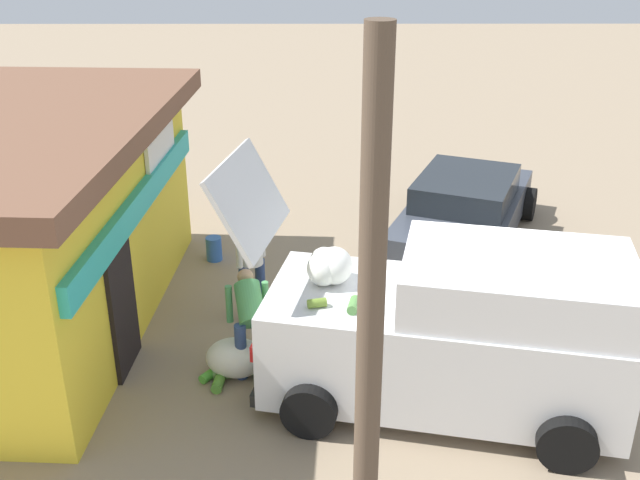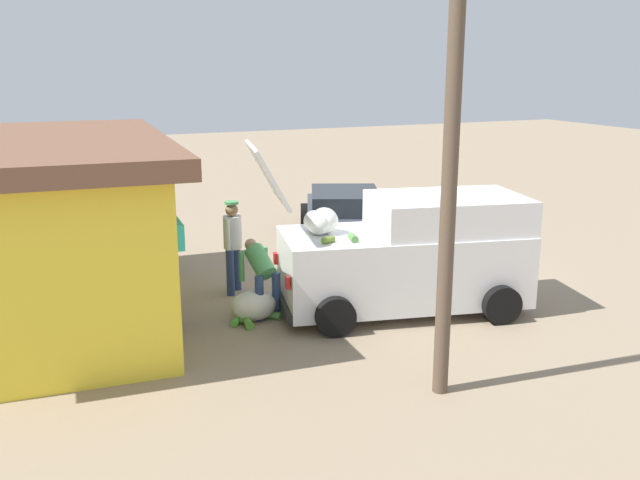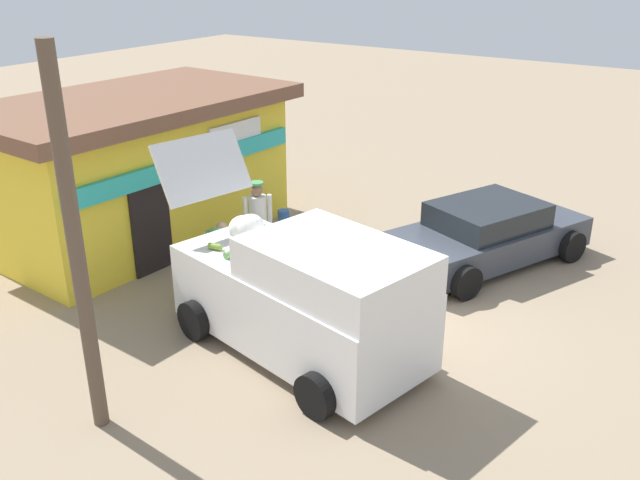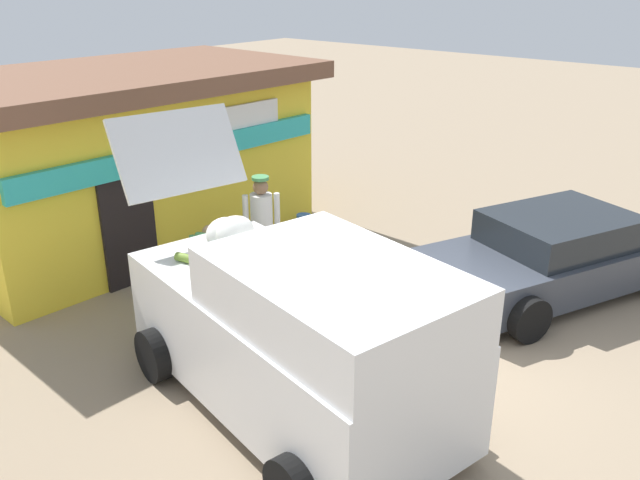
{
  "view_description": "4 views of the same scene",
  "coord_description": "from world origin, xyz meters",
  "px_view_note": "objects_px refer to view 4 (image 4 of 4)",
  "views": [
    {
      "loc": [
        -9.37,
        2.09,
        5.62
      ],
      "look_at": [
        0.79,
        2.05,
        1.02
      ],
      "focal_mm": 41.74,
      "sensor_mm": 36.0,
      "label": 1
    },
    {
      "loc": [
        -11.97,
        6.55,
        4.27
      ],
      "look_at": [
        -0.33,
        1.55,
        1.02
      ],
      "focal_mm": 39.41,
      "sensor_mm": 36.0,
      "label": 2
    },
    {
      "loc": [
        -9.38,
        -4.96,
        5.87
      ],
      "look_at": [
        0.58,
        1.78,
        0.77
      ],
      "focal_mm": 38.88,
      "sensor_mm": 36.0,
      "label": 3
    },
    {
      "loc": [
        -6.4,
        -3.74,
        4.63
      ],
      "look_at": [
        -0.12,
        1.52,
        1.27
      ],
      "focal_mm": 37.24,
      "sensor_mm": 36.0,
      "label": 4
    }
  ],
  "objects_px": {
    "vendor_standing": "(262,223)",
    "unloaded_banana_pile": "(182,302)",
    "paint_bucket": "(304,225)",
    "customer_bending": "(198,266)",
    "delivery_van": "(296,331)",
    "storefront_bar": "(128,155)",
    "parked_sedan": "(557,254)"
  },
  "relations": [
    {
      "from": "vendor_standing",
      "to": "unloaded_banana_pile",
      "type": "bearing_deg",
      "value": 175.58
    },
    {
      "from": "vendor_standing",
      "to": "paint_bucket",
      "type": "distance_m",
      "value": 2.23
    },
    {
      "from": "customer_bending",
      "to": "paint_bucket",
      "type": "distance_m",
      "value": 3.46
    },
    {
      "from": "delivery_van",
      "to": "customer_bending",
      "type": "relative_size",
      "value": 3.84
    },
    {
      "from": "storefront_bar",
      "to": "delivery_van",
      "type": "height_order",
      "value": "storefront_bar"
    },
    {
      "from": "parked_sedan",
      "to": "paint_bucket",
      "type": "distance_m",
      "value": 4.52
    },
    {
      "from": "delivery_van",
      "to": "customer_bending",
      "type": "distance_m",
      "value": 2.59
    },
    {
      "from": "parked_sedan",
      "to": "storefront_bar",
      "type": "bearing_deg",
      "value": 113.25
    },
    {
      "from": "customer_bending",
      "to": "paint_bucket",
      "type": "height_order",
      "value": "customer_bending"
    },
    {
      "from": "storefront_bar",
      "to": "customer_bending",
      "type": "bearing_deg",
      "value": -110.66
    },
    {
      "from": "storefront_bar",
      "to": "customer_bending",
      "type": "height_order",
      "value": "storefront_bar"
    },
    {
      "from": "parked_sedan",
      "to": "unloaded_banana_pile",
      "type": "distance_m",
      "value": 5.66
    },
    {
      "from": "parked_sedan",
      "to": "unloaded_banana_pile",
      "type": "xyz_separation_m",
      "value": [
        -4.26,
        3.72,
        -0.36
      ]
    },
    {
      "from": "parked_sedan",
      "to": "paint_bucket",
      "type": "xyz_separation_m",
      "value": [
        -0.82,
        4.43,
        -0.38
      ]
    },
    {
      "from": "delivery_van",
      "to": "vendor_standing",
      "type": "distance_m",
      "value": 3.32
    },
    {
      "from": "delivery_van",
      "to": "paint_bucket",
      "type": "distance_m",
      "value": 5.31
    },
    {
      "from": "storefront_bar",
      "to": "parked_sedan",
      "type": "xyz_separation_m",
      "value": [
        2.89,
        -6.72,
        -0.98
      ]
    },
    {
      "from": "vendor_standing",
      "to": "unloaded_banana_pile",
      "type": "relative_size",
      "value": 1.78
    },
    {
      "from": "delivery_van",
      "to": "parked_sedan",
      "type": "bearing_deg",
      "value": -12.03
    },
    {
      "from": "unloaded_banana_pile",
      "to": "customer_bending",
      "type": "bearing_deg",
      "value": -53.58
    },
    {
      "from": "vendor_standing",
      "to": "storefront_bar",
      "type": "bearing_deg",
      "value": 92.96
    },
    {
      "from": "storefront_bar",
      "to": "paint_bucket",
      "type": "xyz_separation_m",
      "value": [
        2.07,
        -2.29,
        -1.36
      ]
    },
    {
      "from": "parked_sedan",
      "to": "customer_bending",
      "type": "distance_m",
      "value": 5.4
    },
    {
      "from": "delivery_van",
      "to": "parked_sedan",
      "type": "distance_m",
      "value": 4.94
    },
    {
      "from": "delivery_van",
      "to": "storefront_bar",
      "type": "bearing_deg",
      "value": 71.28
    },
    {
      "from": "delivery_van",
      "to": "paint_bucket",
      "type": "relative_size",
      "value": 11.86
    },
    {
      "from": "parked_sedan",
      "to": "vendor_standing",
      "type": "height_order",
      "value": "vendor_standing"
    },
    {
      "from": "delivery_van",
      "to": "parked_sedan",
      "type": "xyz_separation_m",
      "value": [
        4.82,
        -1.03,
        -0.42
      ]
    },
    {
      "from": "delivery_van",
      "to": "unloaded_banana_pile",
      "type": "height_order",
      "value": "delivery_van"
    },
    {
      "from": "vendor_standing",
      "to": "unloaded_banana_pile",
      "type": "height_order",
      "value": "vendor_standing"
    },
    {
      "from": "unloaded_banana_pile",
      "to": "storefront_bar",
      "type": "bearing_deg",
      "value": 65.48
    },
    {
      "from": "parked_sedan",
      "to": "customer_bending",
      "type": "relative_size",
      "value": 3.61
    }
  ]
}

